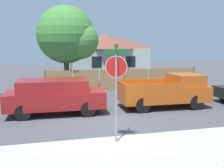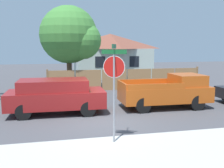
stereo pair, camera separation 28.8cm
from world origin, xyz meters
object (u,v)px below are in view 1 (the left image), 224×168
red_suv (55,95)px  oak_tree (69,36)px  stop_sign (116,77)px  house (107,54)px  orange_pickup (167,91)px

red_suv → oak_tree: bearing=81.0°
stop_sign → oak_tree: bearing=115.2°
red_suv → house: bearing=69.9°
red_suv → orange_pickup: orange_pickup is taller
orange_pickup → oak_tree: bearing=122.8°
red_suv → stop_sign: size_ratio=1.41×
oak_tree → orange_pickup: size_ratio=1.33×
oak_tree → red_suv: bearing=-100.3°
house → oak_tree: size_ratio=1.32×
oak_tree → orange_pickup: (4.61, -7.55, -3.21)m
red_suv → orange_pickup: (5.99, -0.01, -0.05)m
orange_pickup → stop_sign: size_ratio=1.42×
stop_sign → red_suv: bearing=136.1°
house → red_suv: size_ratio=1.77×
oak_tree → stop_sign: (0.56, -11.98, -1.79)m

